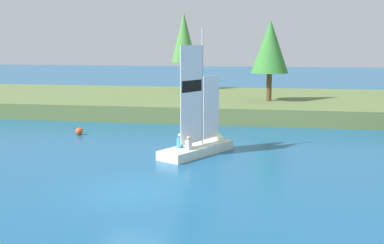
{
  "coord_description": "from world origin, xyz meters",
  "views": [
    {
      "loc": [
        5.19,
        -16.85,
        5.55
      ],
      "look_at": [
        0.7,
        9.23,
        1.2
      ],
      "focal_mm": 44.92,
      "sensor_mm": 36.0,
      "label": 1
    }
  ],
  "objects_px": {
    "shoreline_tree_midleft": "(184,38)",
    "shoreline_tree_centre": "(270,47)",
    "sailboat": "(206,143)",
    "channel_buoy": "(79,131)"
  },
  "relations": [
    {
      "from": "shoreline_tree_midleft",
      "to": "sailboat",
      "type": "height_order",
      "value": "shoreline_tree_midleft"
    },
    {
      "from": "shoreline_tree_centre",
      "to": "channel_buoy",
      "type": "height_order",
      "value": "shoreline_tree_centre"
    },
    {
      "from": "channel_buoy",
      "to": "shoreline_tree_centre",
      "type": "bearing_deg",
      "value": 41.34
    },
    {
      "from": "shoreline_tree_centre",
      "to": "channel_buoy",
      "type": "distance_m",
      "value": 15.9
    },
    {
      "from": "shoreline_tree_midleft",
      "to": "shoreline_tree_centre",
      "type": "relative_size",
      "value": 1.18
    },
    {
      "from": "shoreline_tree_centre",
      "to": "sailboat",
      "type": "relative_size",
      "value": 0.92
    },
    {
      "from": "sailboat",
      "to": "shoreline_tree_midleft",
      "type": "bearing_deg",
      "value": 42.92
    },
    {
      "from": "shoreline_tree_midleft",
      "to": "channel_buoy",
      "type": "bearing_deg",
      "value": -99.97
    },
    {
      "from": "shoreline_tree_centre",
      "to": "sailboat",
      "type": "distance_m",
      "value": 14.34
    },
    {
      "from": "shoreline_tree_midleft",
      "to": "shoreline_tree_centre",
      "type": "bearing_deg",
      "value": -44.28
    }
  ]
}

